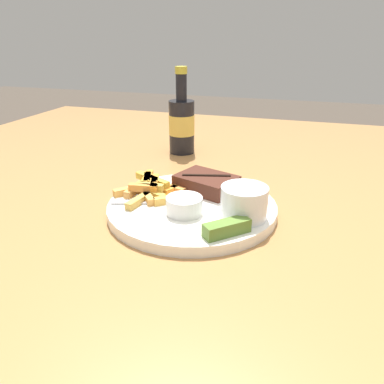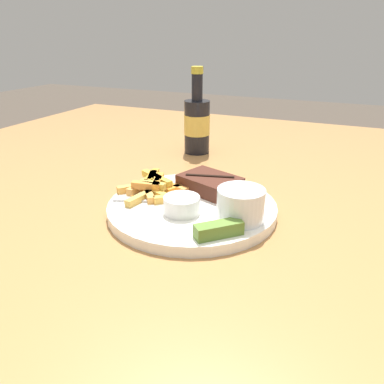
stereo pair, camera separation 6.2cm
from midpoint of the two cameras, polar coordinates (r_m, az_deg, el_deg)
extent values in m
cube|color=#A87542|center=(0.65, -2.76, -4.80)|extent=(1.59, 1.58, 0.04)
cylinder|color=#A87542|center=(1.72, -17.50, -1.50)|extent=(0.06, 0.06, 0.73)
cylinder|color=white|center=(0.63, -2.81, -2.64)|extent=(0.28, 0.28, 0.01)
cylinder|color=white|center=(0.63, -2.82, -1.90)|extent=(0.28, 0.28, 0.00)
cube|color=#472319|center=(0.67, -0.43, 1.35)|extent=(0.12, 0.10, 0.03)
cube|color=black|center=(0.67, -0.43, 2.51)|extent=(0.09, 0.03, 0.00)
cube|color=gold|center=(0.69, -8.91, 1.80)|extent=(0.04, 0.05, 0.01)
cube|color=gold|center=(0.69, -9.39, 1.94)|extent=(0.03, 0.05, 0.01)
cube|color=gold|center=(0.68, -11.21, 0.33)|extent=(0.06, 0.07, 0.01)
cube|color=gold|center=(0.66, -10.03, -0.42)|extent=(0.06, 0.07, 0.01)
cube|color=gold|center=(0.66, -9.11, 0.76)|extent=(0.05, 0.01, 0.01)
cube|color=gold|center=(0.69, -8.65, 1.80)|extent=(0.08, 0.05, 0.01)
cube|color=orange|center=(0.67, -8.37, 1.31)|extent=(0.03, 0.06, 0.01)
cube|color=gold|center=(0.70, -9.41, 1.99)|extent=(0.03, 0.06, 0.01)
cube|color=gold|center=(0.65, -8.75, -0.59)|extent=(0.05, 0.03, 0.01)
cube|color=gold|center=(0.63, -6.20, -1.16)|extent=(0.05, 0.05, 0.01)
cube|color=#D49348|center=(0.69, -10.88, 0.67)|extent=(0.02, 0.08, 0.01)
cube|color=orange|center=(0.67, -5.29, 0.41)|extent=(0.03, 0.05, 0.01)
cube|color=orange|center=(0.66, -9.99, 0.71)|extent=(0.05, 0.02, 0.01)
cube|color=gold|center=(0.64, -10.57, -1.16)|extent=(0.03, 0.07, 0.01)
cube|color=#E79043|center=(0.67, -5.77, 0.48)|extent=(0.06, 0.03, 0.01)
cylinder|color=white|center=(0.57, 4.87, -1.66)|extent=(0.07, 0.07, 0.05)
cylinder|color=beige|center=(0.56, 4.94, 0.12)|extent=(0.07, 0.07, 0.01)
cylinder|color=silver|center=(0.59, -4.31, -2.10)|extent=(0.06, 0.06, 0.03)
cylinder|color=black|center=(0.58, -4.34, -1.15)|extent=(0.05, 0.05, 0.01)
cube|color=#567A2D|center=(0.53, 1.98, -5.58)|extent=(0.07, 0.06, 0.02)
cube|color=#B7B7BC|center=(0.64, -10.50, -1.63)|extent=(0.10, 0.04, 0.00)
cube|color=#B7B7BC|center=(0.62, -4.39, -1.77)|extent=(0.03, 0.01, 0.00)
cube|color=#B7B7BC|center=(0.63, -4.37, -1.60)|extent=(0.03, 0.01, 0.00)
cube|color=#B7B7BC|center=(0.63, -4.35, -1.43)|extent=(0.03, 0.01, 0.00)
cylinder|color=black|center=(0.94, -3.49, 9.81)|extent=(0.06, 0.06, 0.13)
cylinder|color=gold|center=(0.94, -3.50, 10.20)|extent=(0.06, 0.06, 0.05)
cylinder|color=black|center=(0.93, -3.63, 15.61)|extent=(0.03, 0.03, 0.06)
cylinder|color=gold|center=(0.92, -3.70, 18.05)|extent=(0.03, 0.03, 0.02)
camera|label=1|loc=(0.03, -92.86, -1.23)|focal=35.00mm
camera|label=2|loc=(0.03, 87.14, 1.23)|focal=35.00mm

